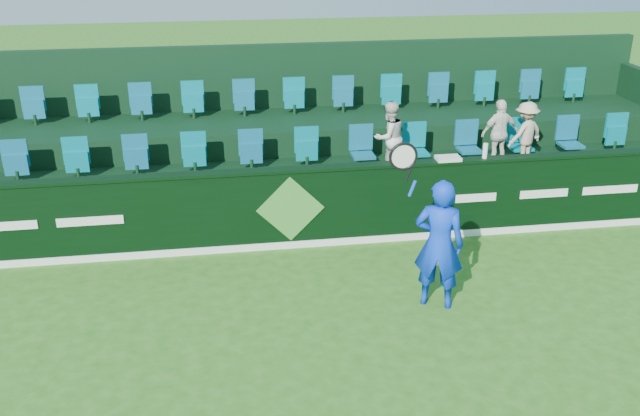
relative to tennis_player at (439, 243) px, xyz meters
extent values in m
plane|color=#2B6417|center=(-1.78, -1.82, -0.94)|extent=(60.00, 60.00, 0.00)
cube|color=black|center=(-1.78, 2.18, -0.29)|extent=(16.00, 0.20, 1.30)
cube|color=black|center=(-1.78, 2.18, 0.38)|extent=(16.00, 0.24, 0.05)
cube|color=white|center=(-1.78, 2.07, -0.88)|extent=(16.00, 0.02, 0.12)
cube|color=#408A32|center=(-1.78, 2.07, -0.24)|extent=(1.10, 0.02, 1.10)
cube|color=white|center=(-6.08, 2.07, -0.24)|extent=(0.85, 0.01, 0.14)
cube|color=white|center=(-4.88, 2.07, -0.24)|extent=(1.00, 0.01, 0.14)
cube|color=white|center=(1.32, 2.07, -0.24)|extent=(0.70, 0.01, 0.14)
cube|color=white|center=(2.52, 2.07, -0.24)|extent=(0.85, 0.01, 0.14)
cube|color=white|center=(3.72, 2.07, -0.24)|extent=(1.00, 0.01, 0.14)
cube|color=black|center=(-1.78, 3.28, -0.54)|extent=(16.00, 2.00, 0.80)
cube|color=black|center=(-1.78, 5.18, -0.29)|extent=(16.00, 1.80, 1.30)
cube|color=black|center=(-1.78, 6.18, 0.36)|extent=(16.00, 0.20, 2.60)
cube|color=#10607D|center=(-1.78, 3.68, 0.16)|extent=(13.50, 0.50, 0.60)
cube|color=#10607D|center=(-1.78, 5.48, 0.66)|extent=(13.50, 0.50, 0.60)
imported|color=#0C37D7|center=(0.01, 0.00, -0.01)|extent=(0.80, 0.69, 1.86)
cylinder|color=#143FBF|center=(-0.44, -0.10, 0.86)|extent=(0.11, 0.04, 0.22)
cylinder|color=black|center=(-0.50, -0.10, 1.06)|extent=(0.10, 0.03, 0.20)
torus|color=black|center=(-0.58, -0.10, 1.30)|extent=(0.48, 0.04, 0.48)
cylinder|color=silver|center=(-0.58, -0.10, 1.30)|extent=(0.40, 0.01, 0.40)
imported|color=silver|center=(0.11, 3.30, 0.49)|extent=(0.75, 0.68, 1.26)
imported|color=white|center=(2.15, 3.30, 0.47)|extent=(0.75, 0.40, 1.22)
imported|color=#CEB791|center=(2.65, 3.30, 0.44)|extent=(0.86, 0.68, 1.16)
cube|color=silver|center=(0.82, 2.18, 0.44)|extent=(0.39, 0.26, 0.06)
cylinder|color=white|center=(1.45, 2.18, 0.53)|extent=(0.08, 0.08, 0.25)
camera|label=1|loc=(-2.94, -8.36, 4.19)|focal=40.00mm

